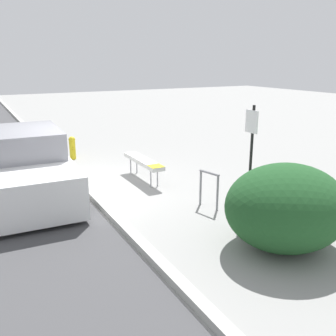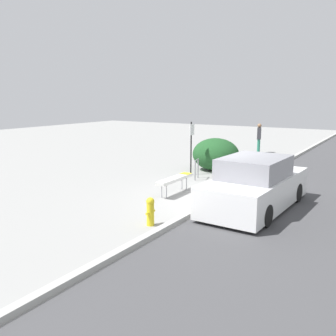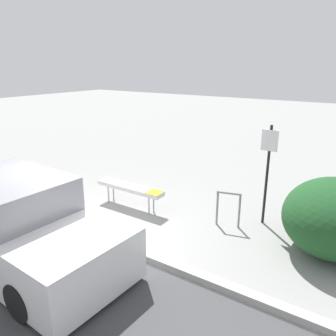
# 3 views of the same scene
# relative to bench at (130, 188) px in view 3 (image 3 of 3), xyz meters

# --- Properties ---
(ground_plane) EXTENTS (60.00, 60.00, 0.00)m
(ground_plane) POSITION_rel_bench_xyz_m (0.13, -1.65, -0.52)
(ground_plane) COLOR gray
(curb) EXTENTS (60.00, 0.20, 0.13)m
(curb) POSITION_rel_bench_xyz_m (0.13, -1.65, -0.46)
(curb) COLOR #A8A8A3
(curb) RESTS_ON ground_plane
(bench) EXTENTS (1.94, 0.36, 0.59)m
(bench) POSITION_rel_bench_xyz_m (0.00, 0.00, 0.00)
(bench) COLOR #99999E
(bench) RESTS_ON ground_plane
(bike_rack) EXTENTS (0.55, 0.18, 0.83)m
(bike_rack) POSITION_rel_bench_xyz_m (2.50, 0.45, -0.02)
(bike_rack) COLOR gray
(bike_rack) RESTS_ON ground_plane
(sign_post) EXTENTS (0.36, 0.08, 2.30)m
(sign_post) POSITION_rel_bench_xyz_m (3.12, 1.04, 0.86)
(sign_post) COLOR black
(sign_post) RESTS_ON ground_plane
(fire_hydrant) EXTENTS (0.36, 0.22, 0.77)m
(fire_hydrant) POSITION_rel_bench_xyz_m (-3.15, -1.14, -0.12)
(fire_hydrant) COLOR gold
(fire_hydrant) RESTS_ON ground_plane
(shrub_hedge) EXTENTS (1.95, 2.16, 1.49)m
(shrub_hedge) POSITION_rel_bench_xyz_m (4.63, 0.58, 0.22)
(shrub_hedge) COLOR #1E4C23
(shrub_hedge) RESTS_ON ground_plane
(parked_car_near) EXTENTS (4.68, 2.03, 1.60)m
(parked_car_near) POSITION_rel_bench_xyz_m (-0.21, -2.96, 0.18)
(parked_car_near) COLOR black
(parked_car_near) RESTS_ON ground_plane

